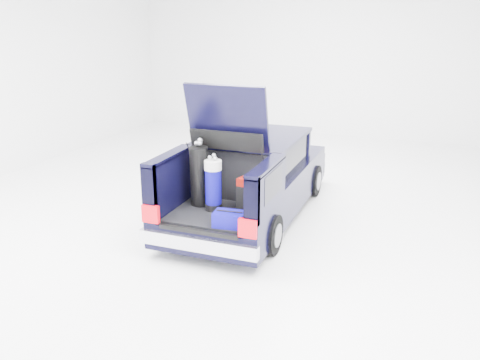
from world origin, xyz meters
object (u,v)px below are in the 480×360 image
at_px(car, 252,178).
at_px(blue_golf_bag, 213,185).
at_px(black_golf_bag, 199,176).
at_px(red_suitcase, 249,196).
at_px(blue_duffel, 229,219).

relative_size(car, blue_golf_bag, 5.30).
xyz_separation_m(car, black_golf_bag, (-0.37, -1.39, 0.40)).
bearing_deg(black_golf_bag, blue_golf_bag, -35.41).
xyz_separation_m(red_suitcase, blue_golf_bag, (-0.54, -0.10, 0.14)).
height_order(car, red_suitcase, car).
xyz_separation_m(car, red_suitcase, (0.45, -1.40, 0.19)).
bearing_deg(blue_duffel, black_golf_bag, 134.81).
xyz_separation_m(black_golf_bag, blue_duffel, (0.74, -0.62, -0.37)).
relative_size(car, blue_duffel, 10.08).
bearing_deg(car, red_suitcase, -72.25).
height_order(red_suitcase, blue_duffel, red_suitcase).
height_order(car, black_golf_bag, car).
bearing_deg(black_golf_bag, blue_duffel, -54.06).
xyz_separation_m(car, blue_golf_bag, (-0.09, -1.49, 0.32)).
bearing_deg(blue_duffel, blue_golf_bag, 126.93).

